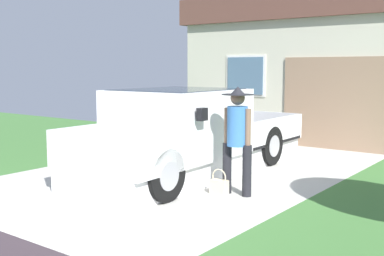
{
  "coord_description": "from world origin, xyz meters",
  "views": [
    {
      "loc": [
        5.52,
        -3.17,
        1.98
      ],
      "look_at": [
        0.46,
        3.56,
        0.94
      ],
      "focal_mm": 45.42,
      "sensor_mm": 36.0,
      "label": 1
    }
  ],
  "objects_px": {
    "pickup_truck": "(182,137)",
    "handbag": "(219,186)",
    "wheeled_trash_bin": "(177,118)",
    "person_with_hat": "(237,133)"
  },
  "relations": [
    {
      "from": "pickup_truck",
      "to": "handbag",
      "type": "bearing_deg",
      "value": 150.05
    },
    {
      "from": "wheeled_trash_bin",
      "to": "person_with_hat",
      "type": "bearing_deg",
      "value": -42.94
    },
    {
      "from": "handbag",
      "to": "wheeled_trash_bin",
      "type": "distance_m",
      "value": 6.38
    },
    {
      "from": "person_with_hat",
      "to": "handbag",
      "type": "height_order",
      "value": "person_with_hat"
    },
    {
      "from": "person_with_hat",
      "to": "wheeled_trash_bin",
      "type": "xyz_separation_m",
      "value": [
        -4.71,
        4.38,
        -0.44
      ]
    },
    {
      "from": "handbag",
      "to": "pickup_truck",
      "type": "bearing_deg",
      "value": 150.96
    },
    {
      "from": "handbag",
      "to": "wheeled_trash_bin",
      "type": "xyz_separation_m",
      "value": [
        -4.48,
        4.53,
        0.41
      ]
    },
    {
      "from": "handbag",
      "to": "wheeled_trash_bin",
      "type": "relative_size",
      "value": 0.41
    },
    {
      "from": "person_with_hat",
      "to": "wheeled_trash_bin",
      "type": "bearing_deg",
      "value": -44.8
    },
    {
      "from": "wheeled_trash_bin",
      "to": "handbag",
      "type": "bearing_deg",
      "value": -45.37
    }
  ]
}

